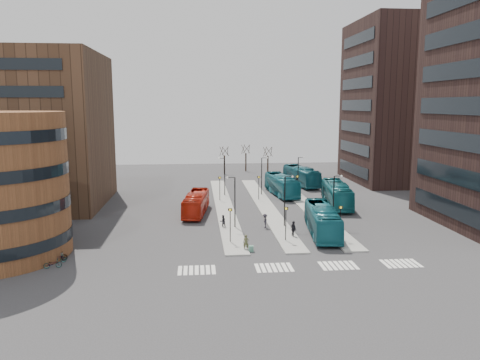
{
  "coord_description": "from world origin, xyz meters",
  "views": [
    {
      "loc": [
        -7.86,
        -36.21,
        14.68
      ],
      "look_at": [
        -2.31,
        23.19,
        5.0
      ],
      "focal_mm": 35.0,
      "sensor_mm": 36.0,
      "label": 1
    }
  ],
  "objects": [
    {
      "name": "bare_trees",
      "position": [
        2.67,
        62.67,
        2.72
      ],
      "size": [
        10.97,
        8.14,
        5.9
      ],
      "color": "black",
      "rests_on": "ground"
    },
    {
      "name": "island_mid",
      "position": [
        2.0,
        30.0,
        0.07
      ],
      "size": [
        2.5,
        45.0,
        0.15
      ],
      "primitive_type": "cube",
      "color": "gray",
      "rests_on": "ground"
    },
    {
      "name": "island_left",
      "position": [
        -4.0,
        30.0,
        0.07
      ],
      "size": [
        2.5,
        45.0,
        0.15
      ],
      "primitive_type": "cube",
      "color": "gray",
      "rests_on": "ground"
    },
    {
      "name": "suitcase",
      "position": [
        -2.52,
        8.83,
        0.31
      ],
      "size": [
        0.54,
        0.46,
        0.61
      ],
      "primitive_type": "cube",
      "rotation": [
        0.0,
        0.0,
        -0.14
      ],
      "color": "#1A4291",
      "rests_on": "ground"
    },
    {
      "name": "sign_poles",
      "position": [
        1.6,
        23.0,
        2.41
      ],
      "size": [
        12.45,
        22.12,
        3.65
      ],
      "color": "black",
      "rests_on": "ground"
    },
    {
      "name": "bicycle_mid",
      "position": [
        -21.0,
        7.69,
        0.46
      ],
      "size": [
        1.58,
        0.84,
        0.92
      ],
      "primitive_type": "imported",
      "rotation": [
        0.0,
        0.0,
        1.85
      ],
      "color": "gray",
      "rests_on": "ground"
    },
    {
      "name": "commuter_b",
      "position": [
        2.77,
        13.51,
        0.93
      ],
      "size": [
        0.78,
        1.18,
        1.86
      ],
      "primitive_type": "imported",
      "rotation": [
        0.0,
        0.0,
        1.9
      ],
      "color": "black",
      "rests_on": "ground"
    },
    {
      "name": "teal_bus_a",
      "position": [
        6.27,
        14.43,
        1.65
      ],
      "size": [
        4.17,
        12.09,
        3.3
      ],
      "primitive_type": "imported",
      "rotation": [
        0.0,
        0.0,
        -0.12
      ],
      "color": "#155F6C",
      "rests_on": "ground"
    },
    {
      "name": "commuter_c",
      "position": [
        0.2,
        17.86,
        0.85
      ],
      "size": [
        0.67,
        1.12,
        1.7
      ],
      "primitive_type": "imported",
      "rotation": [
        0.0,
        0.0,
        4.68
      ],
      "color": "black",
      "rests_on": "ground"
    },
    {
      "name": "tower_far",
      "position": [
        31.98,
        50.0,
        15.0
      ],
      "size": [
        20.12,
        20.0,
        30.0
      ],
      "color": "black",
      "rests_on": "ground"
    },
    {
      "name": "red_bus",
      "position": [
        -8.02,
        25.85,
        1.47
      ],
      "size": [
        3.83,
        10.77,
        2.93
      ],
      "primitive_type": "imported",
      "rotation": [
        0.0,
        0.0,
        -0.13
      ],
      "color": "#B51F0D",
      "rests_on": "ground"
    },
    {
      "name": "teal_bus_d",
      "position": [
        11.19,
        46.94,
        1.7
      ],
      "size": [
        4.7,
        12.52,
        3.41
      ],
      "primitive_type": "imported",
      "rotation": [
        0.0,
        0.0,
        0.15
      ],
      "color": "#124F5C",
      "rests_on": "ground"
    },
    {
      "name": "lamp_posts",
      "position": [
        2.64,
        28.0,
        3.58
      ],
      "size": [
        14.04,
        20.24,
        6.12
      ],
      "color": "black",
      "rests_on": "ground"
    },
    {
      "name": "bicycle_far",
      "position": [
        -21.0,
        7.25,
        0.42
      ],
      "size": [
        1.66,
        0.8,
        0.84
      ],
      "primitive_type": "imported",
      "rotation": [
        0.0,
        0.0,
        1.73
      ],
      "color": "gray",
      "rests_on": "ground"
    },
    {
      "name": "crosswalk_stripes",
      "position": [
        1.75,
        4.0,
        0.01
      ],
      "size": [
        22.35,
        2.4,
        0.01
      ],
      "color": "silver",
      "rests_on": "ground"
    },
    {
      "name": "teal_bus_b",
      "position": [
        5.89,
        38.02,
        1.65
      ],
      "size": [
        3.96,
        12.09,
        3.31
      ],
      "primitive_type": "imported",
      "rotation": [
        0.0,
        0.0,
        0.1
      ],
      "color": "#166170",
      "rests_on": "ground"
    },
    {
      "name": "teal_bus_c",
      "position": [
        12.38,
        28.99,
        1.73
      ],
      "size": [
        4.6,
        12.69,
        3.46
      ],
      "primitive_type": "imported",
      "rotation": [
        0.0,
        0.0,
        -0.14
      ],
      "color": "#145F67",
      "rests_on": "ground"
    },
    {
      "name": "traveller",
      "position": [
        -2.99,
        9.36,
        0.81
      ],
      "size": [
        0.6,
        0.41,
        1.61
      ],
      "primitive_type": "imported",
      "rotation": [
        0.0,
        0.0,
        -0.05
      ],
      "color": "#4A4C2D",
      "rests_on": "ground"
    },
    {
      "name": "ground",
      "position": [
        0.0,
        0.0,
        0.0
      ],
      "size": [
        160.0,
        160.0,
        0.0
      ],
      "primitive_type": "plane",
      "color": "#2C2C2E",
      "rests_on": "ground"
    },
    {
      "name": "bicycle_near",
      "position": [
        -21.0,
        5.75,
        0.41
      ],
      "size": [
        1.63,
        0.87,
        0.82
      ],
      "primitive_type": "imported",
      "rotation": [
        0.0,
        0.0,
        1.79
      ],
      "color": "gray",
      "rests_on": "ground"
    },
    {
      "name": "island_right",
      "position": [
        8.0,
        30.0,
        0.07
      ],
      "size": [
        2.5,
        45.0,
        0.15
      ],
      "primitive_type": "cube",
      "color": "gray",
      "rests_on": "ground"
    },
    {
      "name": "commuter_a",
      "position": [
        -4.84,
        18.3,
        0.79
      ],
      "size": [
        0.92,
        0.81,
        1.58
      ],
      "primitive_type": "imported",
      "rotation": [
        0.0,
        0.0,
        3.47
      ],
      "color": "black",
      "rests_on": "ground"
    },
    {
      "name": "office_block",
      "position": [
        -34.0,
        33.98,
        11.0
      ],
      "size": [
        25.0,
        20.12,
        22.0
      ],
      "color": "#493222",
      "rests_on": "ground"
    }
  ]
}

